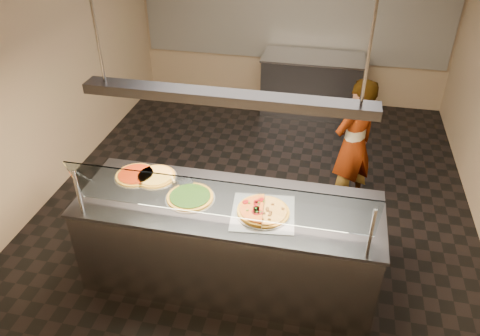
% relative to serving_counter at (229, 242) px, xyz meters
% --- Properties ---
extents(ground, '(5.00, 6.00, 0.02)m').
position_rel_serving_counter_xyz_m(ground, '(0.05, 1.31, -0.48)').
color(ground, black).
rests_on(ground, ground).
extents(wall_back, '(5.00, 0.02, 3.00)m').
position_rel_serving_counter_xyz_m(wall_back, '(0.05, 4.32, 1.03)').
color(wall_back, '#9D7F65').
rests_on(wall_back, ground).
extents(wall_front, '(5.00, 0.02, 3.00)m').
position_rel_serving_counter_xyz_m(wall_front, '(0.05, -1.70, 1.03)').
color(wall_front, '#9D7F65').
rests_on(wall_front, ground).
extents(wall_left, '(0.02, 6.00, 3.00)m').
position_rel_serving_counter_xyz_m(wall_left, '(-2.46, 1.31, 1.03)').
color(wall_left, '#9D7F65').
rests_on(wall_left, ground).
extents(tile_band, '(4.90, 0.02, 1.20)m').
position_rel_serving_counter_xyz_m(tile_band, '(0.05, 4.29, 0.83)').
color(tile_band, silver).
rests_on(tile_band, wall_back).
extents(serving_counter, '(2.72, 0.94, 0.93)m').
position_rel_serving_counter_xyz_m(serving_counter, '(0.00, 0.00, 0.00)').
color(serving_counter, '#B7B7BC').
rests_on(serving_counter, ground).
extents(sneeze_guard, '(2.48, 0.18, 0.54)m').
position_rel_serving_counter_xyz_m(sneeze_guard, '(0.00, -0.34, 0.76)').
color(sneeze_guard, '#B7B7BC').
rests_on(sneeze_guard, serving_counter).
extents(perforated_tray, '(0.59, 0.59, 0.01)m').
position_rel_serving_counter_xyz_m(perforated_tray, '(0.32, -0.08, 0.47)').
color(perforated_tray, silver).
rests_on(perforated_tray, serving_counter).
extents(half_pizza_pepperoni, '(0.27, 0.47, 0.05)m').
position_rel_serving_counter_xyz_m(half_pizza_pepperoni, '(0.22, -0.08, 0.50)').
color(half_pizza_pepperoni, '#906018').
rests_on(half_pizza_pepperoni, perforated_tray).
extents(half_pizza_sausage, '(0.27, 0.47, 0.04)m').
position_rel_serving_counter_xyz_m(half_pizza_sausage, '(0.43, -0.08, 0.49)').
color(half_pizza_sausage, '#906018').
rests_on(half_pizza_sausage, perforated_tray).
extents(pizza_spinach, '(0.45, 0.45, 0.03)m').
position_rel_serving_counter_xyz_m(pizza_spinach, '(-0.35, -0.00, 0.48)').
color(pizza_spinach, silver).
rests_on(pizza_spinach, serving_counter).
extents(pizza_cheese, '(0.41, 0.41, 0.03)m').
position_rel_serving_counter_xyz_m(pizza_cheese, '(-0.77, 0.24, 0.48)').
color(pizza_cheese, silver).
rests_on(pizza_cheese, serving_counter).
extents(pizza_tomato, '(0.41, 0.41, 0.03)m').
position_rel_serving_counter_xyz_m(pizza_tomato, '(-0.96, 0.22, 0.48)').
color(pizza_tomato, silver).
rests_on(pizza_tomato, serving_counter).
extents(pizza_spatula, '(0.27, 0.18, 0.02)m').
position_rel_serving_counter_xyz_m(pizza_spatula, '(-0.54, 0.21, 0.49)').
color(pizza_spatula, '#B7B7BC').
rests_on(pizza_spatula, pizza_spinach).
extents(prep_table, '(1.56, 0.74, 0.93)m').
position_rel_serving_counter_xyz_m(prep_table, '(0.44, 3.86, 0.00)').
color(prep_table, '#414147').
rests_on(prep_table, ground).
extents(worker, '(0.68, 0.67, 1.58)m').
position_rel_serving_counter_xyz_m(worker, '(1.09, 1.50, 0.33)').
color(worker, '#3D3741').
rests_on(worker, ground).
extents(heat_lamp_housing, '(2.30, 0.18, 0.08)m').
position_rel_serving_counter_xyz_m(heat_lamp_housing, '(0.00, 0.00, 1.48)').
color(heat_lamp_housing, '#414147').
rests_on(heat_lamp_housing, ceiling).
extents(lamp_rod_left, '(0.02, 0.02, 1.01)m').
position_rel_serving_counter_xyz_m(lamp_rod_left, '(-1.00, 0.00, 2.03)').
color(lamp_rod_left, '#B7B7BC').
rests_on(lamp_rod_left, ceiling).
extents(lamp_rod_right, '(0.02, 0.02, 1.01)m').
position_rel_serving_counter_xyz_m(lamp_rod_right, '(1.00, 0.00, 2.03)').
color(lamp_rod_right, '#B7B7BC').
rests_on(lamp_rod_right, ceiling).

